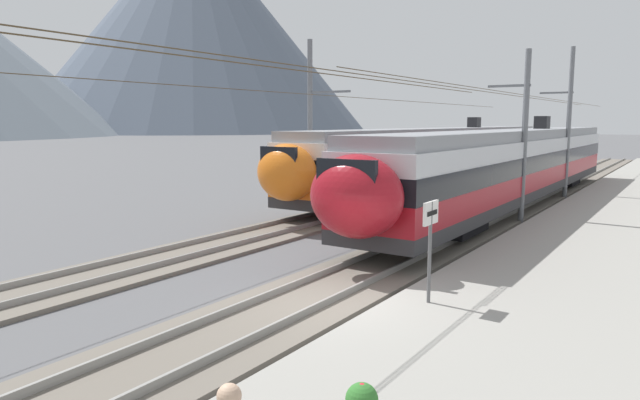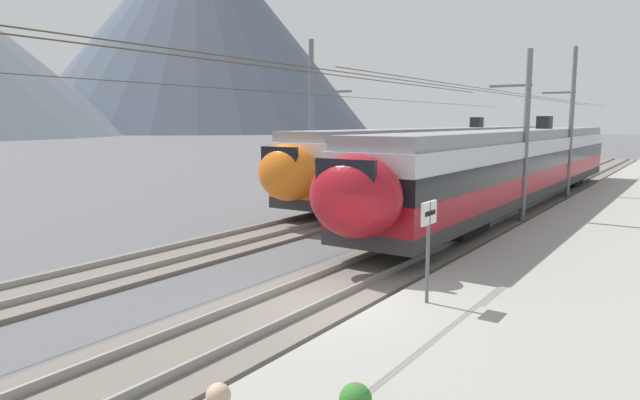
# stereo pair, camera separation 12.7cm
# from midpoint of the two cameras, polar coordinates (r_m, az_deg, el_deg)

# --- Properties ---
(ground_plane) EXTENTS (400.00, 400.00, 0.00)m
(ground_plane) POSITION_cam_midpoint_polar(r_m,az_deg,el_deg) (13.10, 0.62, -10.99)
(ground_plane) COLOR #565659
(platform_slab) EXTENTS (120.00, 8.07, 0.30)m
(platform_slab) POSITION_cam_midpoint_polar(r_m,az_deg,el_deg) (11.26, 24.14, -14.11)
(platform_slab) COLOR gray
(platform_slab) RESTS_ON ground
(track_near) EXTENTS (120.00, 3.00, 0.28)m
(track_near) POSITION_cam_midpoint_polar(r_m,az_deg,el_deg) (13.47, -2.07, -10.15)
(track_near) COLOR #6B6359
(track_near) RESTS_ON ground
(track_far) EXTENTS (120.00, 3.00, 0.28)m
(track_far) POSITION_cam_midpoint_polar(r_m,az_deg,el_deg) (17.44, -17.97, -6.34)
(track_far) COLOR #6B6359
(track_far) RESTS_ON ground
(train_near_platform) EXTENTS (32.48, 2.96, 4.27)m
(train_near_platform) POSITION_cam_midpoint_polar(r_m,az_deg,el_deg) (29.35, 18.91, 3.54)
(train_near_platform) COLOR #2D2D30
(train_near_platform) RESTS_ON track_near
(train_far_track) EXTENTS (34.20, 2.85, 4.27)m
(train_far_track) POSITION_cam_midpoint_polar(r_m,az_deg,el_deg) (36.46, 12.26, 4.56)
(train_far_track) COLOR #2D2D30
(train_far_track) RESTS_ON track_far
(catenary_mast_mid) EXTENTS (42.96, 1.74, 7.16)m
(catenary_mast_mid) POSITION_cam_midpoint_polar(r_m,az_deg,el_deg) (24.90, 19.53, 6.35)
(catenary_mast_mid) COLOR slate
(catenary_mast_mid) RESTS_ON ground
(catenary_mast_east) EXTENTS (42.96, 1.74, 8.23)m
(catenary_mast_east) POSITION_cam_midpoint_polar(r_m,az_deg,el_deg) (33.90, 23.51, 7.25)
(catenary_mast_east) COLOR slate
(catenary_mast_east) RESTS_ON ground
(catenary_mast_far_side) EXTENTS (42.96, 2.34, 8.02)m
(catenary_mast_far_side) POSITION_cam_midpoint_polar(r_m,az_deg,el_deg) (26.84, -0.89, 7.69)
(catenary_mast_far_side) COLOR slate
(catenary_mast_far_side) RESTS_ON ground
(platform_sign) EXTENTS (0.70, 0.08, 2.24)m
(platform_sign) POSITION_cam_midpoint_polar(r_m,az_deg,el_deg) (12.44, 10.76, -2.86)
(platform_sign) COLOR #59595B
(platform_sign) RESTS_ON platform_slab
(mountain_right_ridge) EXTENTS (146.18, 146.18, 89.77)m
(mountain_right_ridge) POSITION_cam_midpoint_polar(r_m,az_deg,el_deg) (257.09, -12.55, 16.81)
(mountain_right_ridge) COLOR #515B6B
(mountain_right_ridge) RESTS_ON ground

